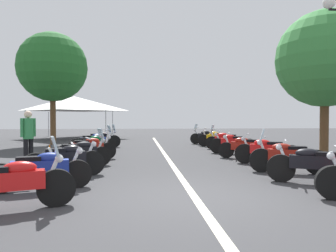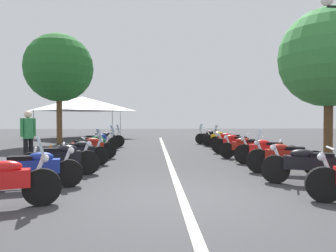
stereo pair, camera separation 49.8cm
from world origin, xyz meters
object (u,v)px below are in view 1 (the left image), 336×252
(motorcycle_right_row_4, at_px, (246,147))
(traffic_cone_0, at_px, (50,153))
(motorcycle_left_row_2, at_px, (65,159))
(motorcycle_left_row_6, at_px, (94,141))
(motorcycle_left_row_4, at_px, (88,148))
(motorcycle_right_row_5, at_px, (233,143))
(motorcycle_left_row_3, at_px, (79,153))
(motorcycle_left_row_5, at_px, (92,144))
(motorcycle_left_row_7, at_px, (100,139))
(roadside_tree_1, at_px, (53,67))
(motorcycle_right_row_7, at_px, (217,138))
(motorcycle_left_row_0, at_px, (10,183))
(motorcycle_right_row_6, at_px, (225,140))
(bystander_0, at_px, (28,134))
(motorcycle_left_row_1, at_px, (41,169))
(motorcycle_right_row_2, at_px, (287,156))
(event_tent, at_px, (74,104))
(motorcycle_right_row_3, at_px, (267,150))
(motorcycle_right_row_1, at_px, (315,164))
(motorcycle_right_row_8, at_px, (208,136))
(roadside_tree_0, at_px, (325,59))

(motorcycle_right_row_4, xyz_separation_m, traffic_cone_0, (0.03, 7.20, -0.16))
(motorcycle_left_row_2, height_order, motorcycle_left_row_6, motorcycle_left_row_6)
(motorcycle_left_row_4, bearing_deg, motorcycle_right_row_5, -5.46)
(motorcycle_left_row_3, height_order, motorcycle_left_row_5, motorcycle_left_row_3)
(motorcycle_left_row_7, height_order, roadside_tree_1, roadside_tree_1)
(motorcycle_left_row_4, xyz_separation_m, motorcycle_right_row_7, (4.80, -5.97, 0.01))
(motorcycle_left_row_0, relative_size, traffic_cone_0, 3.35)
(motorcycle_left_row_6, height_order, motorcycle_right_row_6, motorcycle_right_row_6)
(motorcycle_left_row_4, xyz_separation_m, bystander_0, (-1.31, 1.64, 0.59))
(motorcycle_left_row_0, xyz_separation_m, bystander_0, (4.95, 1.41, 0.57))
(motorcycle_left_row_1, bearing_deg, motorcycle_right_row_4, 22.16)
(motorcycle_left_row_3, bearing_deg, roadside_tree_1, 85.01)
(motorcycle_right_row_2, xyz_separation_m, roadside_tree_1, (10.41, 9.10, 4.00))
(motorcycle_right_row_5, bearing_deg, motorcycle_right_row_7, -74.73)
(motorcycle_right_row_2, bearing_deg, motorcycle_left_row_7, -32.41)
(motorcycle_right_row_5, relative_size, event_tent, 0.33)
(motorcycle_left_row_0, height_order, event_tent, event_tent)
(motorcycle_right_row_5, height_order, bystander_0, bystander_0)
(motorcycle_right_row_3, bearing_deg, motorcycle_right_row_6, -65.56)
(motorcycle_right_row_6, height_order, motorcycle_right_row_7, motorcycle_right_row_6)
(motorcycle_right_row_7, relative_size, event_tent, 0.33)
(motorcycle_right_row_1, height_order, event_tent, event_tent)
(motorcycle_right_row_5, height_order, motorcycle_right_row_8, motorcycle_right_row_8)
(motorcycle_right_row_3, bearing_deg, motorcycle_right_row_5, -62.32)
(motorcycle_left_row_6, bearing_deg, motorcycle_left_row_0, -111.32)
(motorcycle_left_row_4, relative_size, motorcycle_left_row_7, 0.97)
(motorcycle_right_row_1, relative_size, bystander_0, 1.15)
(roadside_tree_1, bearing_deg, motorcycle_left_row_4, -156.16)
(motorcycle_right_row_6, distance_m, motorcycle_right_row_7, 1.52)
(motorcycle_left_row_3, distance_m, motorcycle_right_row_7, 8.81)
(motorcycle_left_row_5, relative_size, bystander_0, 1.08)
(motorcycle_left_row_0, xyz_separation_m, motorcycle_right_row_1, (1.58, -6.13, -0.01))
(motorcycle_left_row_0, relative_size, roadside_tree_1, 0.32)
(roadside_tree_0, bearing_deg, motorcycle_left_row_2, 109.07)
(motorcycle_left_row_1, height_order, motorcycle_left_row_4, motorcycle_left_row_4)
(motorcycle_left_row_3, bearing_deg, motorcycle_right_row_2, -39.55)
(motorcycle_left_row_2, distance_m, motorcycle_right_row_8, 11.26)
(motorcycle_left_row_1, bearing_deg, motorcycle_right_row_7, 41.80)
(motorcycle_left_row_4, height_order, bystander_0, bystander_0)
(motorcycle_right_row_5, bearing_deg, motorcycle_right_row_6, -78.11)
(event_tent, bearing_deg, motorcycle_right_row_4, -145.36)
(motorcycle_left_row_1, relative_size, event_tent, 0.35)
(motorcycle_left_row_4, relative_size, motorcycle_right_row_3, 1.01)
(motorcycle_right_row_3, height_order, motorcycle_right_row_4, motorcycle_right_row_3)
(motorcycle_left_row_1, distance_m, motorcycle_left_row_3, 3.09)
(motorcycle_left_row_0, relative_size, motorcycle_right_row_7, 1.05)
(motorcycle_right_row_1, height_order, traffic_cone_0, motorcycle_right_row_1)
(motorcycle_left_row_3, distance_m, motorcycle_left_row_6, 4.81)
(event_tent, bearing_deg, roadside_tree_0, -137.51)
(motorcycle_left_row_1, height_order, motorcycle_left_row_2, motorcycle_left_row_2)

